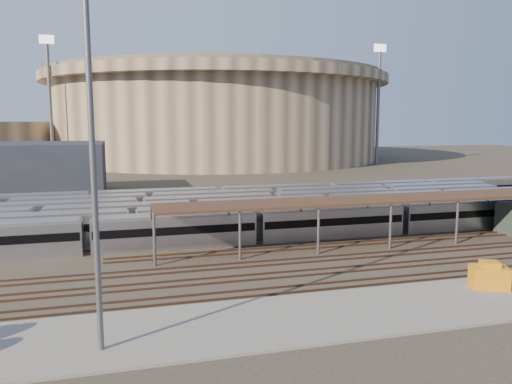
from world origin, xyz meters
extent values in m
plane|color=#383026|center=(0.00, 0.00, 0.00)|extent=(420.00, 420.00, 0.00)
cube|color=gray|center=(-5.00, -15.00, 0.10)|extent=(50.00, 9.00, 0.20)
cube|color=#B1B1B5|center=(4.13, 8.00, 1.80)|extent=(112.00, 2.90, 3.60)
cube|color=#B1B1B5|center=(-9.80, 12.20, 1.80)|extent=(112.00, 2.90, 3.60)
cube|color=#B1B1B5|center=(-1.88, 16.40, 1.80)|extent=(112.00, 2.90, 3.60)
cube|color=#B1B1B5|center=(-8.57, 20.60, 1.80)|extent=(112.00, 2.90, 3.60)
cube|color=#B1B1B5|center=(-7.10, 24.80, 1.80)|extent=(112.00, 2.90, 3.60)
cube|color=#B1B1B5|center=(3.78, 29.00, 1.80)|extent=(112.00, 2.90, 3.60)
cylinder|color=#5D5C61|center=(-8.00, 1.30, 2.50)|extent=(0.30, 0.30, 5.00)
cylinder|color=#5D5C61|center=(-8.00, 6.70, 2.50)|extent=(0.30, 0.30, 5.00)
cylinder|color=#5D5C61|center=(0.57, 1.30, 2.50)|extent=(0.30, 0.30, 5.00)
cylinder|color=#5D5C61|center=(0.57, 6.70, 2.50)|extent=(0.30, 0.30, 5.00)
cylinder|color=#5D5C61|center=(9.14, 1.30, 2.50)|extent=(0.30, 0.30, 5.00)
cylinder|color=#5D5C61|center=(9.14, 6.70, 2.50)|extent=(0.30, 0.30, 5.00)
cylinder|color=#5D5C61|center=(17.71, 1.30, 2.50)|extent=(0.30, 0.30, 5.00)
cylinder|color=#5D5C61|center=(17.71, 6.70, 2.50)|extent=(0.30, 0.30, 5.00)
cylinder|color=#5D5C61|center=(26.29, 1.30, 2.50)|extent=(0.30, 0.30, 5.00)
cylinder|color=#5D5C61|center=(26.29, 6.70, 2.50)|extent=(0.30, 0.30, 5.00)
cylinder|color=#5D5C61|center=(34.86, 6.70, 2.50)|extent=(0.30, 0.30, 5.00)
cube|color=#3B2418|center=(22.00, 4.00, 5.15)|extent=(60.00, 6.00, 0.30)
cube|color=#4C3323|center=(0.00, -1.75, 0.09)|extent=(170.00, 0.12, 0.18)
cube|color=#4C3323|center=(0.00, -0.25, 0.09)|extent=(170.00, 0.12, 0.18)
cube|color=#4C3323|center=(0.00, -5.75, 0.09)|extent=(170.00, 0.12, 0.18)
cube|color=#4C3323|center=(0.00, -4.25, 0.09)|extent=(170.00, 0.12, 0.18)
cube|color=#4C3323|center=(0.00, -9.75, 0.09)|extent=(170.00, 0.12, 0.18)
cube|color=#4C3323|center=(0.00, -8.25, 0.09)|extent=(170.00, 0.12, 0.18)
cylinder|color=tan|center=(25.00, 140.00, 14.00)|extent=(116.00, 116.00, 28.00)
cylinder|color=tan|center=(25.00, 140.00, 29.50)|extent=(124.00, 124.00, 3.00)
cylinder|color=#69614A|center=(25.00, 140.00, 31.75)|extent=(120.00, 120.00, 1.50)
cylinder|color=#5D5C61|center=(-30.00, 110.00, 18.00)|extent=(1.00, 1.00, 36.00)
cube|color=#FFF2CC|center=(-30.00, 110.00, 37.20)|extent=(4.00, 0.60, 2.40)
cylinder|color=#5D5C61|center=(70.00, 100.00, 18.00)|extent=(1.00, 1.00, 36.00)
cube|color=#FFF2CC|center=(70.00, 100.00, 37.20)|extent=(4.00, 0.60, 2.40)
cylinder|color=#5D5C61|center=(-10.00, 160.00, 18.00)|extent=(1.00, 1.00, 36.00)
cube|color=#FFF2CC|center=(-10.00, 160.00, 37.20)|extent=(4.00, 0.60, 2.40)
cylinder|color=#5D5C61|center=(-12.45, -16.68, 10.82)|extent=(0.36, 0.36, 21.23)
cube|color=orange|center=(18.50, -13.29, 1.11)|extent=(3.39, 2.78, 1.82)
camera|label=1|loc=(-10.89, -47.00, 14.00)|focal=35.00mm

